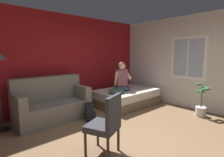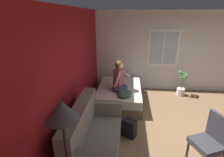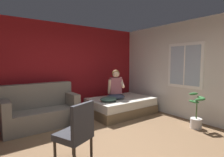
{
  "view_description": "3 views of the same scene",
  "coord_description": "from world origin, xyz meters",
  "views": [
    {
      "loc": [
        -2.36,
        -1.91,
        1.6
      ],
      "look_at": [
        0.85,
        1.65,
        0.92
      ],
      "focal_mm": 28.0,
      "sensor_mm": 36.0,
      "label": 1
    },
    {
      "loc": [
        -3.29,
        1.52,
        2.54
      ],
      "look_at": [
        0.48,
        1.91,
        1.16
      ],
      "focal_mm": 28.0,
      "sensor_mm": 36.0,
      "label": 2
    },
    {
      "loc": [
        -1.76,
        -2.3,
        1.58
      ],
      "look_at": [
        0.98,
        1.44,
        1.14
      ],
      "focal_mm": 28.0,
      "sensor_mm": 36.0,
      "label": 3
    }
  ],
  "objects": [
    {
      "name": "ground_plane",
      "position": [
        0.0,
        0.0,
        0.0
      ],
      "size": [
        40.0,
        40.0,
        0.0
      ],
      "primitive_type": "plane",
      "color": "brown"
    },
    {
      "name": "wall_back_accent",
      "position": [
        0.0,
        2.77,
        1.35
      ],
      "size": [
        10.43,
        0.16,
        2.7
      ],
      "primitive_type": "cube",
      "color": "maroon",
      "rests_on": "ground"
    },
    {
      "name": "floor_lamp",
      "position": [
        -1.74,
        2.21,
        1.43
      ],
      "size": [
        0.36,
        0.36,
        1.7
      ],
      "color": "black",
      "rests_on": "ground"
    },
    {
      "name": "wall_side_with_window",
      "position": [
        2.8,
        0.01,
        1.35
      ],
      "size": [
        0.19,
        6.78,
        2.7
      ],
      "color": "silver",
      "rests_on": "ground"
    },
    {
      "name": "side_chair",
      "position": [
        -0.68,
        0.08,
        0.53
      ],
      "size": [
        0.6,
        0.6,
        0.98
      ],
      "color": "#382D23",
      "rests_on": "ground"
    },
    {
      "name": "person_seated",
      "position": [
        1.37,
        1.79,
        0.84
      ],
      "size": [
        0.66,
        0.62,
        0.88
      ],
      "color": "#383D51",
      "rests_on": "bed"
    },
    {
      "name": "cell_phone",
      "position": [
        1.13,
        1.57,
        0.48
      ],
      "size": [
        0.15,
        0.15,
        0.01
      ],
      "primitive_type": "cube",
      "rotation": [
        0.0,
        0.0,
        3.88
      ],
      "color": "black",
      "rests_on": "bed"
    },
    {
      "name": "throw_pillow",
      "position": [
        0.99,
        1.61,
        0.55
      ],
      "size": [
        0.56,
        0.48,
        0.14
      ],
      "primitive_type": "ellipsoid",
      "rotation": [
        0.0,
        0.0,
        -0.28
      ],
      "color": "#385147",
      "rests_on": "bed"
    },
    {
      "name": "bed",
      "position": [
        1.57,
        1.79,
        0.24
      ],
      "size": [
        1.93,
        1.31,
        0.48
      ],
      "color": "brown",
      "rests_on": "ground"
    },
    {
      "name": "backpack",
      "position": [
        -0.03,
        1.47,
        0.19
      ],
      "size": [
        0.33,
        0.35,
        0.46
      ],
      "color": "black",
      "rests_on": "ground"
    },
    {
      "name": "potted_plant",
      "position": [
        2.25,
        -0.22,
        0.3
      ],
      "size": [
        0.39,
        0.37,
        0.85
      ],
      "color": "silver",
      "rests_on": "ground"
    },
    {
      "name": "couch",
      "position": [
        -0.69,
        2.14,
        0.39
      ],
      "size": [
        1.7,
        0.83,
        1.04
      ],
      "color": "slate",
      "rests_on": "ground"
    }
  ]
}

